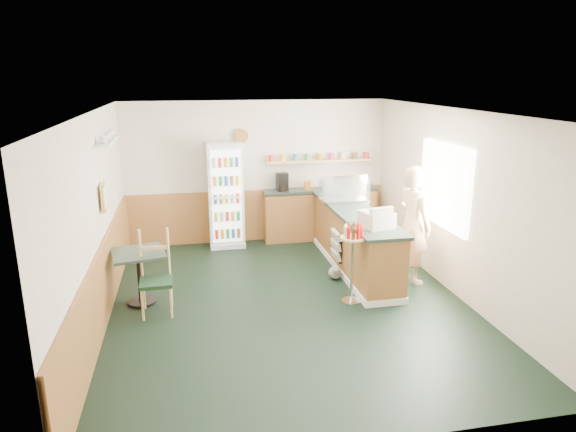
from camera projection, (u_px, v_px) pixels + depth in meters
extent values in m
plane|color=black|center=(288.00, 302.00, 7.37)|extent=(6.00, 6.00, 0.00)
cube|color=beige|center=(257.00, 172.00, 9.85)|extent=(5.00, 0.02, 2.70)
cube|color=beige|center=(95.00, 222.00, 6.53)|extent=(0.02, 6.00, 2.70)
cube|color=beige|center=(456.00, 203.00, 7.48)|extent=(0.02, 6.00, 2.70)
cube|color=white|center=(288.00, 110.00, 6.64)|extent=(5.00, 6.00, 0.02)
cube|color=#A06333|center=(258.00, 215.00, 10.04)|extent=(4.98, 0.05, 1.00)
cube|color=#A06333|center=(104.00, 283.00, 6.77)|extent=(0.05, 5.98, 1.00)
cube|color=white|center=(444.00, 186.00, 7.70)|extent=(0.06, 1.45, 1.25)
cube|color=tan|center=(104.00, 197.00, 6.96)|extent=(0.03, 0.32, 0.38)
cube|color=white|center=(108.00, 141.00, 7.26)|extent=(0.18, 1.20, 0.03)
cylinder|color=#8F5E23|center=(241.00, 136.00, 9.54)|extent=(0.26, 0.04, 0.26)
cube|color=#A06333|center=(355.00, 242.00, 8.51)|extent=(0.60, 2.95, 0.95)
cube|color=white|center=(354.00, 266.00, 8.62)|extent=(0.64, 2.97, 0.10)
cube|color=#25332B|center=(356.00, 212.00, 8.37)|extent=(0.68, 3.01, 0.05)
cube|color=#A06333|center=(320.00, 215.00, 10.11)|extent=(2.20, 0.38, 0.95)
cube|color=#25332B|center=(320.00, 190.00, 9.97)|extent=(2.24, 0.42, 0.05)
cube|color=tan|center=(319.00, 161.00, 9.90)|extent=(2.10, 0.22, 0.04)
cube|color=black|center=(282.00, 182.00, 9.78)|extent=(0.22, 0.18, 0.34)
cylinder|color=#B2664C|center=(271.00, 158.00, 9.70)|extent=(0.10, 0.10, 0.12)
cylinder|color=#B2664C|center=(283.00, 158.00, 9.74)|extent=(0.10, 0.10, 0.12)
cylinder|color=#B2664C|center=(295.00, 157.00, 9.79)|extent=(0.10, 0.10, 0.12)
cylinder|color=#B2664C|center=(308.00, 157.00, 9.83)|extent=(0.10, 0.10, 0.12)
cylinder|color=#B2664C|center=(320.00, 157.00, 9.88)|extent=(0.10, 0.10, 0.12)
cylinder|color=#B2664C|center=(331.00, 156.00, 9.92)|extent=(0.10, 0.10, 0.12)
cylinder|color=#B2664C|center=(343.00, 156.00, 9.97)|extent=(0.10, 0.10, 0.12)
cylinder|color=#B2664C|center=(355.00, 155.00, 10.01)|extent=(0.10, 0.10, 0.12)
cylinder|color=#B2664C|center=(366.00, 155.00, 10.06)|extent=(0.10, 0.10, 0.12)
cube|color=silver|center=(226.00, 194.00, 9.61)|extent=(0.65, 0.46, 1.97)
cube|color=white|center=(226.00, 197.00, 9.39)|extent=(0.55, 0.02, 1.74)
cube|color=silver|center=(227.00, 198.00, 9.32)|extent=(0.59, 0.02, 1.80)
cube|color=silver|center=(344.00, 200.00, 8.97)|extent=(0.80, 0.42, 0.05)
cube|color=silver|center=(344.00, 187.00, 8.90)|extent=(0.79, 0.40, 0.40)
cube|color=beige|center=(376.00, 219.00, 7.46)|extent=(0.49, 0.50, 0.23)
imported|color=tan|center=(413.00, 225.00, 7.89)|extent=(0.62, 0.72, 1.85)
cylinder|color=silver|center=(351.00, 301.00, 7.39)|extent=(0.28, 0.28, 0.02)
cylinder|color=silver|center=(352.00, 270.00, 7.27)|extent=(0.04, 0.04, 0.95)
cylinder|color=tan|center=(353.00, 238.00, 7.14)|extent=(0.37, 0.37, 0.03)
cylinder|color=red|center=(361.00, 231.00, 7.13)|extent=(0.05, 0.05, 0.16)
cylinder|color=red|center=(358.00, 230.00, 7.19)|extent=(0.05, 0.05, 0.16)
cylinder|color=red|center=(353.00, 229.00, 7.22)|extent=(0.05, 0.05, 0.16)
cylinder|color=red|center=(349.00, 229.00, 7.21)|extent=(0.05, 0.05, 0.16)
cylinder|color=red|center=(346.00, 231.00, 7.16)|extent=(0.05, 0.05, 0.16)
cylinder|color=red|center=(346.00, 232.00, 7.09)|extent=(0.05, 0.05, 0.16)
cylinder|color=red|center=(348.00, 233.00, 7.04)|extent=(0.05, 0.05, 0.16)
cylinder|color=red|center=(353.00, 234.00, 7.01)|extent=(0.05, 0.05, 0.16)
cylinder|color=red|center=(358.00, 234.00, 7.02)|extent=(0.05, 0.05, 0.16)
cylinder|color=red|center=(361.00, 233.00, 7.07)|extent=(0.05, 0.05, 0.16)
cube|color=black|center=(337.00, 259.00, 8.39)|extent=(0.05, 0.41, 0.03)
cube|color=beige|center=(336.00, 255.00, 8.37)|extent=(0.09, 0.37, 0.14)
cube|color=black|center=(337.00, 249.00, 8.35)|extent=(0.05, 0.41, 0.03)
cube|color=beige|center=(336.00, 245.00, 8.32)|extent=(0.09, 0.37, 0.14)
cube|color=black|center=(337.00, 239.00, 8.30)|extent=(0.05, 0.41, 0.03)
cube|color=beige|center=(336.00, 235.00, 8.28)|extent=(0.09, 0.37, 0.14)
cylinder|color=black|center=(142.00, 302.00, 7.35)|extent=(0.40, 0.40, 0.04)
cylinder|color=black|center=(140.00, 278.00, 7.25)|extent=(0.08, 0.08, 0.70)
cube|color=#25332B|center=(138.00, 253.00, 7.15)|extent=(0.83, 0.83, 0.04)
cube|color=black|center=(156.00, 282.00, 6.91)|extent=(0.44, 0.44, 0.05)
cylinder|color=tan|center=(142.00, 305.00, 6.76)|extent=(0.04, 0.04, 0.45)
cylinder|color=tan|center=(171.00, 303.00, 6.83)|extent=(0.04, 0.04, 0.45)
cylinder|color=tan|center=(144.00, 294.00, 7.11)|extent=(0.04, 0.04, 0.45)
cylinder|color=tan|center=(171.00, 292.00, 7.18)|extent=(0.04, 0.04, 0.45)
cube|color=tan|center=(155.00, 253.00, 7.00)|extent=(0.39, 0.05, 0.70)
sphere|color=gray|center=(335.00, 273.00, 8.19)|extent=(0.20, 0.20, 0.20)
sphere|color=gray|center=(337.00, 270.00, 8.07)|extent=(0.12, 0.12, 0.12)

